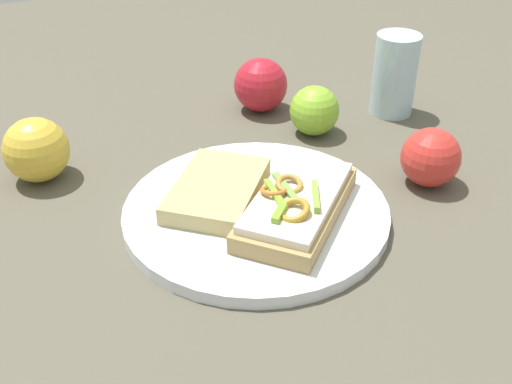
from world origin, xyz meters
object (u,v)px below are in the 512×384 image
(apple_0, at_px, (431,157))
(drinking_glass, at_px, (395,75))
(sandwich, at_px, (296,204))
(apple_2, at_px, (261,85))
(apple_3, at_px, (36,150))
(plate, at_px, (256,212))
(bread_slice_side, at_px, (217,190))
(apple_1, at_px, (314,111))

(apple_0, bearing_deg, drinking_glass, 69.77)
(sandwich, xyz_separation_m, apple_2, (0.08, 0.30, 0.01))
(apple_3, bearing_deg, apple_2, 12.63)
(sandwich, distance_m, apple_0, 0.19)
(apple_0, bearing_deg, apple_2, 111.70)
(plate, bearing_deg, bread_slice_side, 135.23)
(plate, xyz_separation_m, apple_1, (0.16, 0.16, 0.03))
(bread_slice_side, bearing_deg, plate, 83.50)
(bread_slice_side, bearing_deg, apple_3, -91.38)
(plate, bearing_deg, drinking_glass, 30.76)
(sandwich, distance_m, apple_1, 0.23)
(plate, relative_size, apple_2, 3.75)
(sandwich, distance_m, bread_slice_side, 0.10)
(apple_0, bearing_deg, apple_1, 111.77)
(bread_slice_side, xyz_separation_m, apple_2, (0.15, 0.23, 0.01))
(bread_slice_side, height_order, apple_0, apple_0)
(apple_2, relative_size, apple_3, 1.00)
(sandwich, height_order, apple_0, apple_0)
(apple_1, bearing_deg, drinking_glass, 6.50)
(drinking_glass, bearing_deg, plate, -149.24)
(plate, xyz_separation_m, apple_2, (0.12, 0.26, 0.03))
(apple_1, xyz_separation_m, drinking_glass, (0.14, 0.02, 0.03))
(plate, bearing_deg, apple_1, 45.71)
(apple_3, bearing_deg, apple_0, -24.23)
(bread_slice_side, relative_size, apple_2, 1.72)
(apple_1, bearing_deg, apple_3, 176.17)
(plate, height_order, apple_3, apple_3)
(plate, distance_m, apple_1, 0.23)
(apple_2, bearing_deg, drinking_glass, -25.08)
(plate, xyz_separation_m, apple_0, (0.23, -0.01, 0.03))
(sandwich, xyz_separation_m, apple_0, (0.19, 0.02, 0.01))
(apple_0, height_order, drinking_glass, drinking_glass)
(sandwich, relative_size, bread_slice_side, 1.37)
(plate, bearing_deg, apple_2, 65.79)
(bread_slice_side, relative_size, apple_1, 1.99)
(apple_2, relative_size, drinking_glass, 0.67)
(bread_slice_side, relative_size, apple_0, 1.90)
(sandwich, distance_m, drinking_glass, 0.34)
(apple_3, bearing_deg, apple_1, -3.83)
(apple_1, xyz_separation_m, apple_3, (-0.37, 0.03, 0.01))
(apple_1, relative_size, drinking_glass, 0.58)
(apple_1, bearing_deg, sandwich, -122.19)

